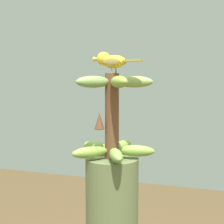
# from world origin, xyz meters

# --- Properties ---
(banana_bunch) EXTENTS (0.31, 0.31, 0.31)m
(banana_bunch) POSITION_xyz_m (-0.00, -0.00, 1.52)
(banana_bunch) COLOR brown
(banana_bunch) RESTS_ON banana_tree
(perched_bird) EXTENTS (0.20, 0.07, 0.08)m
(perched_bird) POSITION_xyz_m (-0.00, -0.00, 1.72)
(perched_bird) COLOR #C68933
(perched_bird) RESTS_ON banana_bunch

